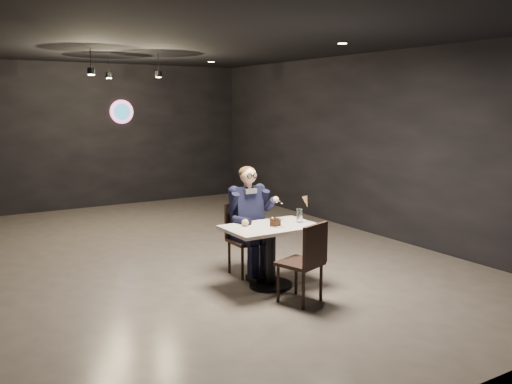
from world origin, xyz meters
TOP-DOWN VIEW (x-y plane):
  - floor at (0.00, 0.00)m, footprint 9.00×9.00m
  - wall_sign at (0.80, 4.47)m, footprint 0.50×0.06m
  - pendant_lights at (0.00, 2.00)m, footprint 1.40×1.20m
  - main_table at (0.57, -1.71)m, footprint 1.10×0.70m
  - chair_far at (0.57, -1.16)m, footprint 0.42×0.46m
  - chair_near at (0.57, -2.30)m, footprint 0.54×0.57m
  - seated_man at (0.57, -1.16)m, footprint 0.60×0.80m
  - dessert_plate at (0.61, -1.79)m, footprint 0.19×0.19m
  - cake_slice at (0.58, -1.78)m, footprint 0.13×0.12m
  - mint_leaf at (0.64, -1.82)m, footprint 0.06×0.04m
  - sundae_glass at (0.96, -1.74)m, footprint 0.07×0.07m
  - wafer_cone at (1.04, -1.77)m, footprint 0.08×0.08m

SIDE VIEW (x-z plane):
  - floor at x=0.00m, z-range 0.00..0.00m
  - main_table at x=0.57m, z-range 0.00..0.75m
  - chair_far at x=0.57m, z-range 0.00..0.92m
  - chair_near at x=0.57m, z-range 0.00..0.92m
  - seated_man at x=0.57m, z-range 0.00..1.44m
  - dessert_plate at x=0.61m, z-range 0.75..0.76m
  - cake_slice at x=0.58m, z-range 0.76..0.84m
  - sundae_glass at x=0.96m, z-range 0.75..0.92m
  - mint_leaf at x=0.64m, z-range 0.84..0.85m
  - wafer_cone at x=1.04m, z-range 0.93..1.07m
  - wall_sign at x=0.80m, z-range 1.75..2.25m
  - pendant_lights at x=0.00m, z-range 2.70..3.06m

